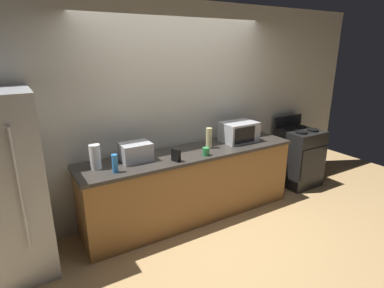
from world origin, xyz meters
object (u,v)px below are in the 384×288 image
stove_range (298,157)px  toaster_oven (136,152)px  microwave (239,132)px  mug_green (206,151)px  cordless_phone (176,155)px  bottle_spray_cleaner (115,164)px  paper_towel_roll (95,157)px  refrigerator (2,189)px  bottle_vinegar (209,138)px

stove_range → toaster_oven: 2.77m
microwave → mug_green: microwave is taller
toaster_oven → cordless_phone: bearing=-33.4°
toaster_oven → bottle_spray_cleaner: size_ratio=1.72×
toaster_oven → mug_green: size_ratio=3.49×
stove_range → paper_towel_roll: paper_towel_roll is taller
cordless_phone → mug_green: 0.40m
toaster_oven → mug_green: toaster_oven is taller
refrigerator → mug_green: size_ratio=18.45×
microwave → bottle_spray_cleaner: (-1.81, -0.21, -0.04)m
bottle_vinegar → mug_green: bottle_vinegar is taller
mug_green → toaster_oven: bearing=161.5°
toaster_oven → bottle_spray_cleaner: toaster_oven is taller
cordless_phone → mug_green: size_ratio=1.54×
refrigerator → mug_green: 2.13m
stove_range → paper_towel_roll: 3.22m
microwave → paper_towel_roll: same height
microwave → cordless_phone: 1.14m
toaster_oven → cordless_phone: 0.46m
mug_green → stove_range: bearing=6.0°
refrigerator → paper_towel_roll: 0.89m
toaster_oven → paper_towel_roll: 0.46m
cordless_phone → bottle_spray_cleaner: bearing=161.0°
microwave → bottle_vinegar: microwave is taller
mug_green → bottle_vinegar: bearing=48.7°
paper_towel_roll → bottle_spray_cleaner: paper_towel_roll is taller
stove_range → bottle_spray_cleaner: bearing=-177.0°
cordless_phone → bottle_vinegar: bottle_vinegar is taller
bottle_vinegar → refrigerator: bearing=-179.7°
refrigerator → toaster_oven: size_ratio=5.29×
stove_range → bottle_vinegar: size_ratio=4.05×
cordless_phone → bottle_vinegar: size_ratio=0.56×
stove_range → bottle_vinegar: 1.83m
toaster_oven → bottle_vinegar: bearing=-2.9°
stove_range → bottle_vinegar: (-1.74, 0.01, 0.57)m
microwave → paper_towel_roll: bearing=179.9°
paper_towel_roll → mug_green: 1.27m
stove_range → paper_towel_roll: size_ratio=4.00×
refrigerator → microwave: (2.83, 0.05, 0.13)m
stove_range → microwave: microwave is taller
paper_towel_roll → bottle_vinegar: 1.43m
refrigerator → stove_range: refrigerator is taller
toaster_oven → refrigerator: bearing=-177.4°
microwave → mug_green: size_ratio=4.92×
microwave → bottle_spray_cleaner: microwave is taller
stove_range → microwave: (-1.22, 0.05, 0.57)m
microwave → bottle_vinegar: (-0.52, -0.04, -0.00)m
stove_range → toaster_oven: toaster_oven is taller
microwave → cordless_phone: size_ratio=3.20×
refrigerator → bottle_vinegar: bearing=0.3°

